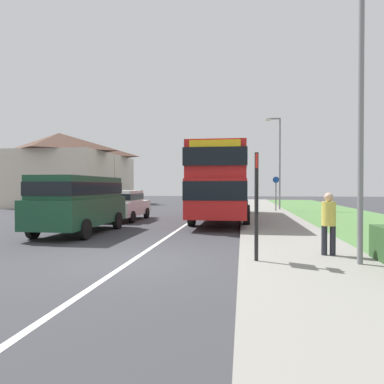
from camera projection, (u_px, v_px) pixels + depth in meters
ground_plane at (130, 262)px, 8.66m from camera, size 120.00×120.00×0.00m
lane_marking_centre at (184, 226)px, 16.57m from camera, size 0.14×60.00×0.01m
pavement_near_side at (282, 232)px, 14.00m from camera, size 3.20×68.00×0.12m
double_decker_bus at (223, 181)px, 19.34m from camera, size 2.80×11.11×3.70m
parked_van_dark_green at (80, 200)px, 13.90m from camera, size 2.11×5.17×2.21m
parked_car_white at (124, 204)px, 19.27m from camera, size 1.87×4.33×1.61m
pedestrian_at_stop at (329, 221)px, 8.85m from camera, size 0.34×0.34×1.67m
bus_stop_sign at (256, 199)px, 8.18m from camera, size 0.09×0.52×2.60m
cycle_route_sign at (276, 192)px, 25.06m from camera, size 0.44×0.08×2.52m
street_lamp_near at (357, 50)px, 7.79m from camera, size 1.14×0.20×8.46m
street_lamp_mid at (278, 157)px, 26.90m from camera, size 1.14×0.20×6.98m
house_terrace_far_side at (75, 172)px, 34.89m from camera, size 7.94×12.30×6.59m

